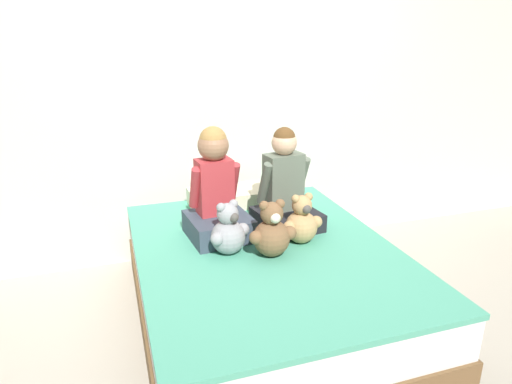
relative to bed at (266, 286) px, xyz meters
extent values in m
plane|color=#B2A899|center=(0.00, 0.00, -0.25)|extent=(14.00, 14.00, 0.00)
cube|color=beige|center=(0.00, 1.08, 1.00)|extent=(8.00, 0.06, 2.50)
cube|color=brown|center=(0.00, 0.00, -0.13)|extent=(1.46, 1.87, 0.24)
cube|color=silver|center=(0.00, 0.00, 0.11)|extent=(1.43, 1.83, 0.23)
cube|color=#4CA384|center=(0.00, 0.00, 0.23)|extent=(1.44, 1.85, 0.03)
cube|color=#384251|center=(-0.22, 0.24, 0.32)|extent=(0.39, 0.40, 0.14)
cube|color=#B23338|center=(-0.23, 0.29, 0.55)|extent=(0.22, 0.16, 0.33)
sphere|color=#9E7051|center=(-0.23, 0.29, 0.80)|extent=(0.18, 0.18, 0.18)
sphere|color=#A37A42|center=(-0.23, 0.29, 0.84)|extent=(0.16, 0.16, 0.16)
cylinder|color=#B23338|center=(-0.35, 0.28, 0.56)|extent=(0.07, 0.15, 0.27)
cylinder|color=#B23338|center=(-0.11, 0.30, 0.56)|extent=(0.07, 0.15, 0.27)
cube|color=black|center=(0.22, 0.24, 0.31)|extent=(0.41, 0.41, 0.11)
cube|color=#5B6656|center=(0.21, 0.29, 0.54)|extent=(0.25, 0.17, 0.36)
sphere|color=#DBAD89|center=(0.21, 0.29, 0.79)|extent=(0.16, 0.16, 0.16)
sphere|color=brown|center=(0.21, 0.29, 0.82)|extent=(0.14, 0.14, 0.14)
cylinder|color=#5B6656|center=(0.08, 0.27, 0.55)|extent=(0.08, 0.16, 0.29)
cylinder|color=#5B6656|center=(0.35, 0.31, 0.55)|extent=(0.08, 0.16, 0.29)
sphere|color=#939399|center=(-0.22, 0.01, 0.35)|extent=(0.19, 0.19, 0.19)
sphere|color=#939399|center=(-0.22, 0.01, 0.49)|extent=(0.12, 0.12, 0.12)
sphere|color=#4C4742|center=(-0.20, -0.03, 0.48)|extent=(0.05, 0.05, 0.05)
sphere|color=#939399|center=(-0.26, 0.00, 0.53)|extent=(0.05, 0.05, 0.05)
sphere|color=#939399|center=(-0.18, 0.03, 0.53)|extent=(0.05, 0.05, 0.05)
sphere|color=#939399|center=(-0.30, -0.04, 0.37)|extent=(0.07, 0.07, 0.07)
sphere|color=#939399|center=(-0.13, 0.03, 0.37)|extent=(0.07, 0.07, 0.07)
sphere|color=tan|center=(0.22, 0.02, 0.34)|extent=(0.19, 0.19, 0.19)
sphere|color=tan|center=(0.22, 0.02, 0.48)|extent=(0.12, 0.12, 0.12)
sphere|color=#4C4742|center=(0.23, -0.03, 0.48)|extent=(0.05, 0.05, 0.05)
sphere|color=tan|center=(0.18, 0.01, 0.53)|extent=(0.05, 0.05, 0.05)
sphere|color=tan|center=(0.26, 0.02, 0.53)|extent=(0.05, 0.05, 0.05)
sphere|color=tan|center=(0.14, -0.01, 0.37)|extent=(0.07, 0.07, 0.07)
sphere|color=tan|center=(0.31, 0.01, 0.37)|extent=(0.07, 0.07, 0.07)
sphere|color=brown|center=(0.00, -0.09, 0.35)|extent=(0.20, 0.20, 0.20)
sphere|color=brown|center=(0.00, -0.09, 0.50)|extent=(0.13, 0.13, 0.13)
sphere|color=beige|center=(0.00, -0.14, 0.49)|extent=(0.06, 0.06, 0.06)
sphere|color=brown|center=(-0.04, -0.09, 0.55)|extent=(0.05, 0.05, 0.05)
sphere|color=brown|center=(0.05, -0.09, 0.55)|extent=(0.05, 0.05, 0.05)
sphere|color=brown|center=(-0.10, -0.11, 0.38)|extent=(0.08, 0.08, 0.08)
sphere|color=brown|center=(0.10, -0.11, 0.38)|extent=(0.08, 0.08, 0.08)
cube|color=beige|center=(0.00, 0.75, 0.30)|extent=(0.60, 0.31, 0.11)
camera|label=1|loc=(-0.80, -2.23, 1.43)|focal=32.00mm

